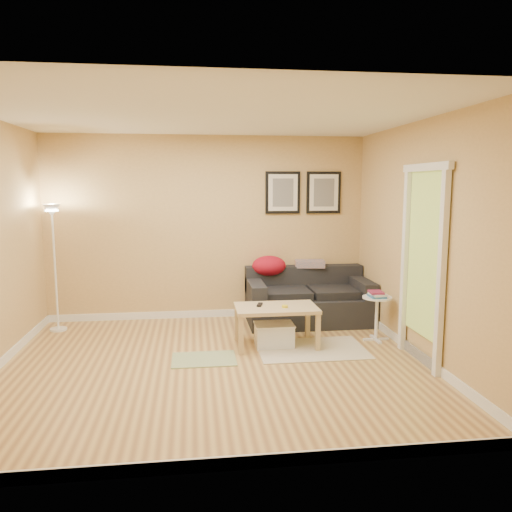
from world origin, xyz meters
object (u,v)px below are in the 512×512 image
(storage_bin, at_px, (274,335))
(floor_lamp, at_px, (55,271))
(book_stack, at_px, (377,294))
(sofa, at_px, (309,296))
(side_table, at_px, (376,319))
(coffee_table, at_px, (276,326))

(storage_bin, height_order, floor_lamp, floor_lamp)
(book_stack, height_order, floor_lamp, floor_lamp)
(sofa, distance_m, storage_bin, 1.20)
(side_table, bearing_deg, book_stack, -129.77)
(coffee_table, height_order, book_stack, book_stack)
(sofa, relative_size, book_stack, 7.30)
(side_table, relative_size, book_stack, 2.36)
(coffee_table, bearing_deg, sofa, 76.62)
(coffee_table, height_order, storage_bin, coffee_table)
(coffee_table, bearing_deg, book_stack, 21.53)
(book_stack, bearing_deg, floor_lamp, 157.88)
(coffee_table, distance_m, storage_bin, 0.11)
(sofa, height_order, coffee_table, sofa)
(floor_lamp, bearing_deg, book_stack, -13.50)
(side_table, bearing_deg, storage_bin, -176.63)
(storage_bin, bearing_deg, coffee_table, 37.98)
(side_table, relative_size, floor_lamp, 0.33)
(sofa, xyz_separation_m, storage_bin, (-0.65, -0.98, -0.23))
(floor_lamp, bearing_deg, storage_bin, -20.53)
(sofa, xyz_separation_m, side_table, (0.64, -0.90, -0.10))
(floor_lamp, bearing_deg, side_table, -13.25)
(sofa, relative_size, floor_lamp, 1.02)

